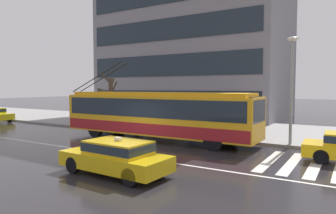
# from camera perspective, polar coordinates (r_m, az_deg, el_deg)

# --- Properties ---
(ground_plane) EXTENTS (160.00, 160.00, 0.00)m
(ground_plane) POSITION_cam_1_polar(r_m,az_deg,el_deg) (16.25, -8.43, -7.75)
(ground_plane) COLOR #262327
(sidewalk_slab) EXTENTS (80.00, 10.00, 0.14)m
(sidewalk_slab) POSITION_cam_1_polar(r_m,az_deg,el_deg) (24.51, 6.50, -3.71)
(sidewalk_slab) COLOR gray
(sidewalk_slab) RESTS_ON ground_plane
(crosswalk_stripe_edge_near) EXTENTS (0.44, 4.40, 0.01)m
(crosswalk_stripe_edge_near) POSITION_cam_1_polar(r_m,az_deg,el_deg) (14.34, 18.45, -9.42)
(crosswalk_stripe_edge_near) COLOR beige
(crosswalk_stripe_edge_near) RESTS_ON ground_plane
(crosswalk_stripe_inner_a) EXTENTS (0.44, 4.40, 0.01)m
(crosswalk_stripe_inner_a) POSITION_cam_1_polar(r_m,az_deg,el_deg) (14.18, 22.04, -9.66)
(crosswalk_stripe_inner_a) COLOR beige
(crosswalk_stripe_inner_a) RESTS_ON ground_plane
(crosswalk_stripe_center) EXTENTS (0.44, 4.40, 0.01)m
(crosswalk_stripe_center) POSITION_cam_1_polar(r_m,az_deg,el_deg) (14.07, 25.72, -9.86)
(crosswalk_stripe_center) COLOR beige
(crosswalk_stripe_center) RESTS_ON ground_plane
(lane_centre_line) EXTENTS (72.00, 0.14, 0.01)m
(lane_centre_line) POSITION_cam_1_polar(r_m,az_deg,el_deg) (15.37, -11.33, -8.43)
(lane_centre_line) COLOR silver
(lane_centre_line) RESTS_ON ground_plane
(trolleybus) EXTENTS (13.17, 2.60, 4.83)m
(trolleybus) POSITION_cam_1_polar(r_m,az_deg,el_deg) (18.62, -2.16, -1.28)
(trolleybus) COLOR gold
(trolleybus) RESTS_ON ground_plane
(taxi_oncoming_near) EXTENTS (4.32, 1.92, 1.39)m
(taxi_oncoming_near) POSITION_cam_1_polar(r_m,az_deg,el_deg) (11.54, -9.62, -8.92)
(taxi_oncoming_near) COLOR gold
(taxi_oncoming_near) RESTS_ON ground_plane
(bus_shelter) EXTENTS (4.10, 1.79, 2.62)m
(bus_shelter) POSITION_cam_1_polar(r_m,az_deg,el_deg) (23.02, -1.49, 0.94)
(bus_shelter) COLOR gray
(bus_shelter) RESTS_ON sidewalk_slab
(pedestrian_at_shelter) EXTENTS (1.33, 1.33, 1.90)m
(pedestrian_at_shelter) POSITION_cam_1_polar(r_m,az_deg,el_deg) (20.61, 8.47, -0.75)
(pedestrian_at_shelter) COLOR navy
(pedestrian_at_shelter) RESTS_ON sidewalk_slab
(pedestrian_approaching_curb) EXTENTS (1.32, 1.32, 2.02)m
(pedestrian_approaching_curb) POSITION_cam_1_polar(r_m,az_deg,el_deg) (21.32, 4.79, -0.33)
(pedestrian_approaching_curb) COLOR navy
(pedestrian_approaching_curb) RESTS_ON sidewalk_slab
(pedestrian_walking_past) EXTENTS (0.44, 0.44, 1.63)m
(pedestrian_walking_past) POSITION_cam_1_polar(r_m,az_deg,el_deg) (23.69, -5.79, -1.44)
(pedestrian_walking_past) COLOR #2F3944
(pedestrian_walking_past) RESTS_ON sidewalk_slab
(pedestrian_waiting_by_pole) EXTENTS (1.53, 1.53, 1.97)m
(pedestrian_waiting_by_pole) POSITION_cam_1_polar(r_m,az_deg,el_deg) (22.97, -8.33, -0.03)
(pedestrian_waiting_by_pole) COLOR #454F3E
(pedestrian_waiting_by_pole) RESTS_ON sidewalk_slab
(street_lamp) EXTENTS (0.60, 0.32, 5.77)m
(street_lamp) POSITION_cam_1_polar(r_m,az_deg,el_deg) (17.75, 22.04, 4.71)
(street_lamp) COLOR gray
(street_lamp) RESTS_ON sidewalk_slab
(street_tree_bare) EXTENTS (0.98, 1.87, 4.28)m
(street_tree_bare) POSITION_cam_1_polar(r_m,az_deg,el_deg) (25.20, -10.69, 1.63)
(street_tree_bare) COLOR brown
(street_tree_bare) RESTS_ON sidewalk_slab
(office_tower_corner_left) EXTENTS (19.59, 12.58, 21.07)m
(office_tower_corner_left) POSITION_cam_1_polar(r_m,az_deg,el_deg) (35.61, 5.15, 15.55)
(office_tower_corner_left) COLOR gray
(office_tower_corner_left) RESTS_ON ground_plane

